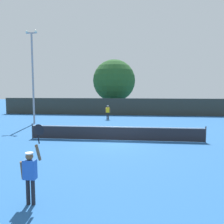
% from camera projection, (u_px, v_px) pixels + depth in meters
% --- Properties ---
extents(ground_plane, '(120.00, 120.00, 0.00)m').
position_uv_depth(ground_plane, '(116.00, 140.00, 16.11)').
color(ground_plane, '#235693').
extents(tennis_net, '(11.91, 0.08, 1.07)m').
position_uv_depth(tennis_net, '(116.00, 133.00, 16.06)').
color(tennis_net, '#232328').
rests_on(tennis_net, ground).
extents(perimeter_fence, '(33.96, 0.12, 2.25)m').
position_uv_depth(perimeter_fence, '(126.00, 107.00, 31.49)').
color(perimeter_fence, '#2D332D').
rests_on(perimeter_fence, ground).
extents(player_serving, '(0.68, 0.39, 2.45)m').
position_uv_depth(player_serving, '(30.00, 170.00, 7.09)').
color(player_serving, blue).
rests_on(player_serving, ground).
extents(player_receiving, '(0.57, 0.23, 1.60)m').
position_uv_depth(player_receiving, '(108.00, 111.00, 27.07)').
color(player_receiving, yellow).
rests_on(player_receiving, ground).
extents(tennis_ball, '(0.07, 0.07, 0.07)m').
position_uv_depth(tennis_ball, '(88.00, 130.00, 19.90)').
color(tennis_ball, '#CCE033').
rests_on(tennis_ball, ground).
extents(light_pole, '(1.18, 0.28, 9.19)m').
position_uv_depth(light_pole, '(33.00, 72.00, 23.28)').
color(light_pole, gray).
rests_on(light_pole, ground).
extents(large_tree, '(6.63, 6.63, 8.11)m').
position_uv_depth(large_tree, '(114.00, 81.00, 37.24)').
color(large_tree, brown).
rests_on(large_tree, ground).
extents(parked_car_near, '(2.25, 4.35, 1.69)m').
position_uv_depth(parked_car_near, '(81.00, 105.00, 39.54)').
color(parked_car_near, navy).
rests_on(parked_car_near, ground).
extents(parked_car_mid, '(2.44, 4.42, 1.69)m').
position_uv_depth(parked_car_mid, '(194.00, 106.00, 37.18)').
color(parked_car_mid, '#B7B7BC').
rests_on(parked_car_mid, ground).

